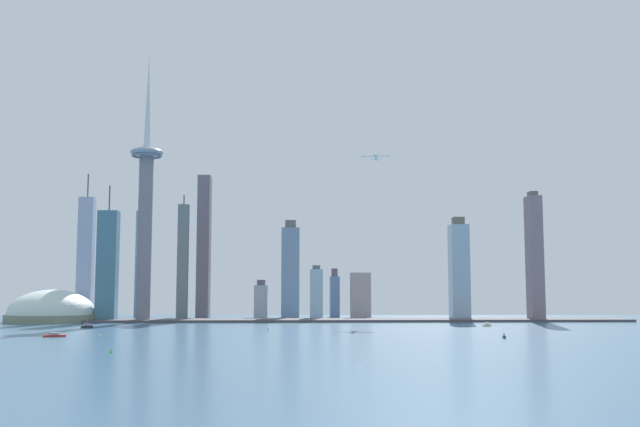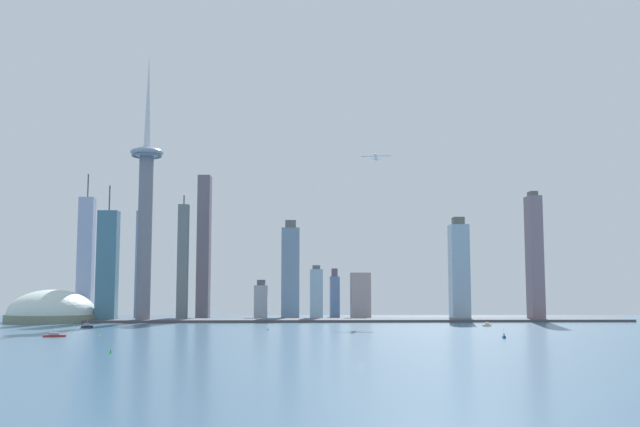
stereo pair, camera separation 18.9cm
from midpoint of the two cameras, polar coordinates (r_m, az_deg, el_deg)
The scene contains 24 objects.
ground_plane at distance 372.50m, azimuth 3.18°, elevation -11.88°, with size 6000.00×6000.00×0.00m, color #375875.
waterfront_pier at distance 814.90m, azimuth 0.31°, elevation -8.53°, with size 694.41×50.99×2.90m, color #4D4A4F.
observation_tower at distance 832.39m, azimuth -13.78°, elevation 0.86°, with size 37.19×37.19×307.71m.
stadium_dome at distance 861.35m, azimuth -20.65°, elevation -7.59°, with size 100.92×100.92×55.08m.
skyscraper_0 at distance 861.86m, azimuth 16.76°, elevation -3.37°, with size 14.71×23.12×149.80m.
skyscraper_1 at distance 859.54m, azimuth 11.05°, elevation -4.52°, with size 21.26×23.28×121.54m.
skyscraper_2 at distance 935.17m, azimuth -14.05°, elevation -3.97°, with size 12.50×24.37×135.15m.
skyscraper_3 at distance 876.37m, azimuth -10.92°, elevation -3.80°, with size 12.16×12.48×150.19m.
skyscraper_4 at distance 887.68m, azimuth -18.23°, elevation -3.42°, with size 17.67×12.95×173.45m.
skyscraper_5 at distance 845.46m, azimuth -16.63°, elevation -4.03°, with size 22.18×16.86×154.85m.
skyscraper_6 at distance 928.21m, azimuth 1.16°, elevation -6.55°, with size 12.22×23.18×62.85m.
skyscraper_7 at distance 922.36m, azimuth -2.39°, elevation -4.62°, with size 23.09×21.73×125.12m.
skyscraper_8 at distance 903.96m, azimuth -9.27°, elevation -2.63°, with size 15.32×24.36×178.40m.
skyscraper_9 at distance 904.40m, azimuth 3.25°, elevation -6.55°, with size 24.26×25.62×56.91m.
skyscraper_10 at distance 860.85m, azimuth -0.30°, elevation -6.43°, with size 15.25×15.58×64.97m.
skyscraper_11 at distance 885.67m, azimuth -4.74°, elevation -6.98°, with size 16.44×24.25×47.75m.
boat_0 at distance 727.56m, azimuth -18.13°, elevation -8.55°, with size 10.58×8.53×7.66m.
boat_1 at distance 605.02m, azimuth -20.45°, elevation -9.10°, with size 17.84×9.35×7.18m.
boat_2 at distance 569.33m, azimuth 14.50°, elevation -9.48°, with size 2.68×6.93×8.17m.
boat_3 at distance 737.18m, azimuth 13.20°, elevation -8.66°, with size 9.84×8.14×3.90m.
channel_buoy_0 at distance 612.83m, azimuth -17.22°, elevation -9.21°, with size 1.53×1.53×1.51m, color yellow.
channel_buoy_1 at distance 444.83m, azimuth -16.40°, elevation -10.51°, with size 1.36×1.36×2.65m, color green.
channel_buoy_2 at distance 656.01m, azimuth -4.19°, elevation -9.18°, with size 1.38×1.38×2.34m, color green.
airplane at distance 864.58m, azimuth 4.48°, elevation 4.53°, with size 35.56×34.74×8.35m.
Camera 1 is at (-33.56, -368.95, 38.83)m, focal length 40.04 mm.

